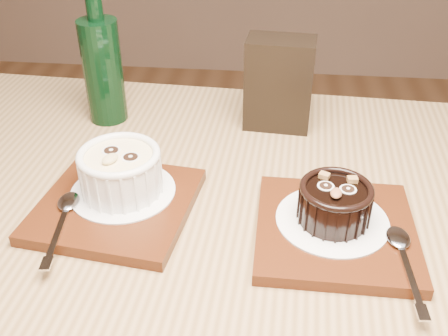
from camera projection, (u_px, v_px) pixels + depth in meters
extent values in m
cube|color=olive|center=(225.00, 252.00, 0.61)|extent=(1.24, 0.86, 0.04)
cylinder|color=olive|center=(7.00, 244.00, 1.18)|extent=(0.06, 0.06, 0.71)
cube|color=#4C200C|center=(116.00, 205.00, 0.64)|extent=(0.20, 0.20, 0.01)
cylinder|color=white|center=(123.00, 191.00, 0.65)|extent=(0.13, 0.13, 0.00)
cylinder|color=white|center=(121.00, 174.00, 0.64)|extent=(0.10, 0.10, 0.05)
cylinder|color=#F7DC97|center=(119.00, 157.00, 0.62)|extent=(0.08, 0.08, 0.00)
torus|color=white|center=(118.00, 155.00, 0.62)|extent=(0.10, 0.10, 0.01)
cylinder|color=black|center=(111.00, 150.00, 0.63)|extent=(0.02, 0.02, 0.00)
cylinder|color=black|center=(131.00, 157.00, 0.62)|extent=(0.02, 0.02, 0.00)
ellipsoid|color=#D0BA79|center=(110.00, 159.00, 0.61)|extent=(0.02, 0.03, 0.01)
cube|color=#4C200C|center=(335.00, 231.00, 0.60)|extent=(0.18, 0.18, 0.01)
cylinder|color=white|center=(332.00, 220.00, 0.61)|extent=(0.13, 0.13, 0.00)
cylinder|color=black|center=(334.00, 205.00, 0.59)|extent=(0.08, 0.08, 0.04)
cylinder|color=black|center=(336.00, 191.00, 0.58)|extent=(0.07, 0.07, 0.00)
torus|color=black|center=(337.00, 189.00, 0.58)|extent=(0.08, 0.08, 0.01)
cylinder|color=black|center=(326.00, 186.00, 0.59)|extent=(0.02, 0.02, 0.00)
cylinder|color=black|center=(348.00, 189.00, 0.58)|extent=(0.02, 0.02, 0.00)
ellipsoid|color=brown|center=(336.00, 193.00, 0.57)|extent=(0.02, 0.02, 0.01)
cube|color=brown|center=(324.00, 176.00, 0.60)|extent=(0.01, 0.01, 0.01)
cube|color=brown|center=(352.00, 180.00, 0.59)|extent=(0.01, 0.01, 0.01)
cube|color=black|center=(279.00, 84.00, 0.79)|extent=(0.10, 0.07, 0.14)
cylinder|color=black|center=(103.00, 72.00, 0.80)|extent=(0.06, 0.06, 0.16)
cylinder|color=black|center=(93.00, 1.00, 0.74)|extent=(0.02, 0.02, 0.05)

